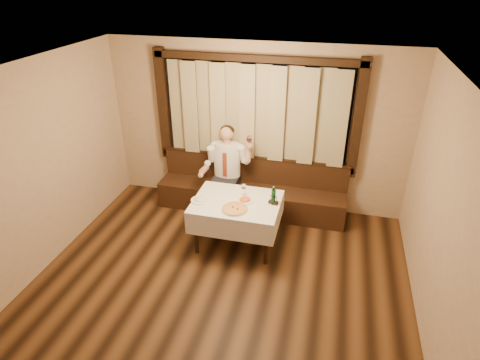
% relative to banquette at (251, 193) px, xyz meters
% --- Properties ---
extents(room, '(5.01, 6.01, 2.81)m').
position_rel_banquette_xyz_m(room, '(-0.00, -1.75, 1.19)').
color(room, black).
rests_on(room, ground).
extents(banquette, '(3.20, 0.61, 0.94)m').
position_rel_banquette_xyz_m(banquette, '(0.00, 0.00, 0.00)').
color(banquette, black).
rests_on(banquette, ground).
extents(dining_table, '(1.27, 0.97, 0.76)m').
position_rel_banquette_xyz_m(dining_table, '(0.00, -1.02, 0.34)').
color(dining_table, black).
rests_on(dining_table, ground).
extents(pizza, '(0.38, 0.38, 0.04)m').
position_rel_banquette_xyz_m(pizza, '(0.03, -1.26, 0.46)').
color(pizza, white).
rests_on(pizza, dining_table).
extents(pasta_red, '(0.27, 0.27, 0.09)m').
position_rel_banquette_xyz_m(pasta_red, '(0.12, -0.99, 0.48)').
color(pasta_red, white).
rests_on(pasta_red, dining_table).
extents(pasta_cream, '(0.26, 0.26, 0.09)m').
position_rel_banquette_xyz_m(pasta_cream, '(-0.53, -1.14, 0.48)').
color(pasta_cream, white).
rests_on(pasta_cream, dining_table).
extents(green_bottle, '(0.06, 0.06, 0.29)m').
position_rel_banquette_xyz_m(green_bottle, '(0.53, -0.98, 0.57)').
color(green_bottle, '#0F4A1E').
rests_on(green_bottle, dining_table).
extents(table_wine_glass, '(0.08, 0.08, 0.21)m').
position_rel_banquette_xyz_m(table_wine_glass, '(0.07, -0.87, 0.60)').
color(table_wine_glass, white).
rests_on(table_wine_glass, dining_table).
extents(cruet_caddy, '(0.14, 0.10, 0.14)m').
position_rel_banquette_xyz_m(cruet_caddy, '(0.53, -0.97, 0.50)').
color(cruet_caddy, black).
rests_on(cruet_caddy, dining_table).
extents(seated_man, '(0.85, 0.63, 1.50)m').
position_rel_banquette_xyz_m(seated_man, '(-0.42, -0.09, 0.55)').
color(seated_man, black).
rests_on(seated_man, ground).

